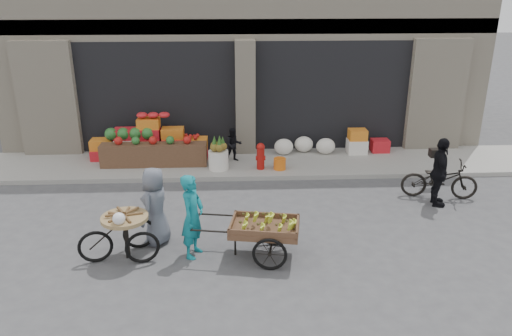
{
  "coord_description": "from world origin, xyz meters",
  "views": [
    {
      "loc": [
        -0.35,
        -8.71,
        4.78
      ],
      "look_at": [
        0.11,
        1.02,
        1.1
      ],
      "focal_mm": 35.0,
      "sensor_mm": 36.0,
      "label": 1
    }
  ],
  "objects_px": {
    "vendor_grey": "(155,206)",
    "cyclist": "(440,172)",
    "pineapple_bin": "(219,160)",
    "vendor_woman": "(192,216)",
    "fire_hydrant": "(261,155)",
    "orange_bucket": "(280,164)",
    "tricycle_cart": "(125,230)",
    "bicycle": "(439,180)",
    "banana_cart": "(262,226)",
    "seated_person": "(234,145)"
  },
  "relations": [
    {
      "from": "banana_cart",
      "to": "tricycle_cart",
      "type": "height_order",
      "value": "tricycle_cart"
    },
    {
      "from": "pineapple_bin",
      "to": "bicycle",
      "type": "relative_size",
      "value": 0.3
    },
    {
      "from": "pineapple_bin",
      "to": "orange_bucket",
      "type": "bearing_deg",
      "value": -3.58
    },
    {
      "from": "pineapple_bin",
      "to": "vendor_woman",
      "type": "bearing_deg",
      "value": -94.97
    },
    {
      "from": "seated_person",
      "to": "cyclist",
      "type": "height_order",
      "value": "cyclist"
    },
    {
      "from": "orange_bucket",
      "to": "bicycle",
      "type": "bearing_deg",
      "value": -25.83
    },
    {
      "from": "vendor_woman",
      "to": "cyclist",
      "type": "relative_size",
      "value": 1.01
    },
    {
      "from": "pineapple_bin",
      "to": "vendor_grey",
      "type": "distance_m",
      "value": 3.84
    },
    {
      "from": "fire_hydrant",
      "to": "tricycle_cart",
      "type": "relative_size",
      "value": 0.49
    },
    {
      "from": "pineapple_bin",
      "to": "orange_bucket",
      "type": "height_order",
      "value": "pineapple_bin"
    },
    {
      "from": "pineapple_bin",
      "to": "banana_cart",
      "type": "xyz_separation_m",
      "value": [
        0.89,
        -4.29,
        0.27
      ]
    },
    {
      "from": "pineapple_bin",
      "to": "tricycle_cart",
      "type": "xyz_separation_m",
      "value": [
        -1.58,
        -4.2,
        0.2
      ]
    },
    {
      "from": "seated_person",
      "to": "banana_cart",
      "type": "bearing_deg",
      "value": -94.29
    },
    {
      "from": "seated_person",
      "to": "bicycle",
      "type": "xyz_separation_m",
      "value": [
        4.75,
        -2.42,
        -0.13
      ]
    },
    {
      "from": "bicycle",
      "to": "fire_hydrant",
      "type": "bearing_deg",
      "value": 77.44
    },
    {
      "from": "vendor_grey",
      "to": "cyclist",
      "type": "relative_size",
      "value": 0.97
    },
    {
      "from": "seated_person",
      "to": "bicycle",
      "type": "height_order",
      "value": "seated_person"
    },
    {
      "from": "vendor_woman",
      "to": "bicycle",
      "type": "bearing_deg",
      "value": -46.97
    },
    {
      "from": "vendor_grey",
      "to": "bicycle",
      "type": "xyz_separation_m",
      "value": [
        6.26,
        1.84,
        -0.32
      ]
    },
    {
      "from": "pineapple_bin",
      "to": "vendor_woman",
      "type": "xyz_separation_m",
      "value": [
        -0.36,
        -4.17,
        0.42
      ]
    },
    {
      "from": "pineapple_bin",
      "to": "vendor_grey",
      "type": "xyz_separation_m",
      "value": [
        -1.1,
        -3.66,
        0.4
      ]
    },
    {
      "from": "tricycle_cart",
      "to": "bicycle",
      "type": "height_order",
      "value": "tricycle_cart"
    },
    {
      "from": "seated_person",
      "to": "vendor_grey",
      "type": "bearing_deg",
      "value": -119.44
    },
    {
      "from": "banana_cart",
      "to": "cyclist",
      "type": "xyz_separation_m",
      "value": [
        4.06,
        2.07,
        0.15
      ]
    },
    {
      "from": "seated_person",
      "to": "bicycle",
      "type": "relative_size",
      "value": 0.54
    },
    {
      "from": "seated_person",
      "to": "banana_cart",
      "type": "height_order",
      "value": "seated_person"
    },
    {
      "from": "orange_bucket",
      "to": "seated_person",
      "type": "distance_m",
      "value": 1.42
    },
    {
      "from": "orange_bucket",
      "to": "vendor_woman",
      "type": "relative_size",
      "value": 0.2
    },
    {
      "from": "banana_cart",
      "to": "bicycle",
      "type": "height_order",
      "value": "bicycle"
    },
    {
      "from": "fire_hydrant",
      "to": "banana_cart",
      "type": "xyz_separation_m",
      "value": [
        -0.21,
        -4.24,
        0.13
      ]
    },
    {
      "from": "orange_bucket",
      "to": "cyclist",
      "type": "height_order",
      "value": "cyclist"
    },
    {
      "from": "pineapple_bin",
      "to": "seated_person",
      "type": "relative_size",
      "value": 0.56
    },
    {
      "from": "tricycle_cart",
      "to": "cyclist",
      "type": "distance_m",
      "value": 6.83
    },
    {
      "from": "orange_bucket",
      "to": "vendor_grey",
      "type": "xyz_separation_m",
      "value": [
        -2.7,
        -3.56,
        0.5
      ]
    },
    {
      "from": "vendor_woman",
      "to": "tricycle_cart",
      "type": "relative_size",
      "value": 1.09
    },
    {
      "from": "bicycle",
      "to": "vendor_woman",
      "type": "bearing_deg",
      "value": 124.09
    },
    {
      "from": "fire_hydrant",
      "to": "bicycle",
      "type": "height_order",
      "value": "bicycle"
    },
    {
      "from": "fire_hydrant",
      "to": "bicycle",
      "type": "distance_m",
      "value": 4.42
    },
    {
      "from": "banana_cart",
      "to": "vendor_woman",
      "type": "distance_m",
      "value": 1.27
    },
    {
      "from": "banana_cart",
      "to": "bicycle",
      "type": "relative_size",
      "value": 1.28
    },
    {
      "from": "vendor_grey",
      "to": "cyclist",
      "type": "bearing_deg",
      "value": 123.91
    },
    {
      "from": "seated_person",
      "to": "vendor_grey",
      "type": "relative_size",
      "value": 0.61
    },
    {
      "from": "vendor_woman",
      "to": "banana_cart",
      "type": "bearing_deg",
      "value": -75.63
    },
    {
      "from": "vendor_grey",
      "to": "cyclist",
      "type": "distance_m",
      "value": 6.22
    },
    {
      "from": "orange_bucket",
      "to": "fire_hydrant",
      "type": "bearing_deg",
      "value": 174.29
    },
    {
      "from": "fire_hydrant",
      "to": "seated_person",
      "type": "xyz_separation_m",
      "value": [
        -0.7,
        0.65,
        0.08
      ]
    },
    {
      "from": "pineapple_bin",
      "to": "vendor_woman",
      "type": "distance_m",
      "value": 4.21
    },
    {
      "from": "tricycle_cart",
      "to": "bicycle",
      "type": "bearing_deg",
      "value": 4.56
    },
    {
      "from": "fire_hydrant",
      "to": "orange_bucket",
      "type": "bearing_deg",
      "value": -5.71
    },
    {
      "from": "pineapple_bin",
      "to": "tricycle_cart",
      "type": "distance_m",
      "value": 4.49
    }
  ]
}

